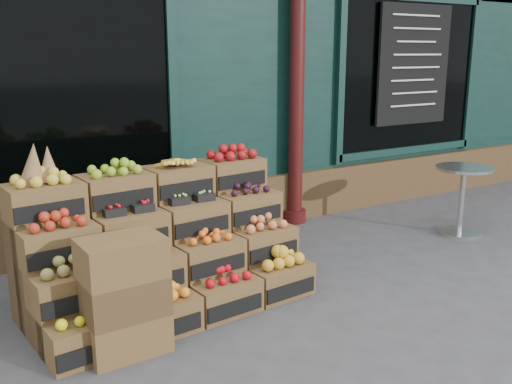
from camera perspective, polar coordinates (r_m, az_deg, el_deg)
ground at (r=4.98m, az=6.31°, el=-10.91°), size 60.00×60.00×0.00m
shop_facade at (r=9.11m, az=-14.14°, el=15.47°), size 12.00×6.24×4.80m
crate_display at (r=4.86m, az=-9.31°, el=-6.01°), size 2.37×1.31×1.43m
spare_crates at (r=4.14m, az=-13.07°, el=-10.10°), size 0.58×0.41×0.85m
bistro_table at (r=6.98m, az=19.92°, el=-0.05°), size 0.64×0.64×0.80m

